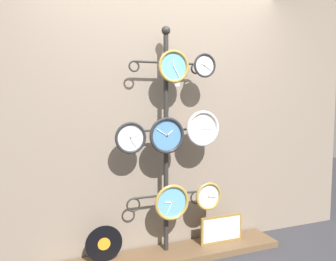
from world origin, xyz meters
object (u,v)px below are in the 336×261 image
object	(u,v)px
display_stand	(166,171)
clock_top_center	(174,66)
vinyl_record	(104,244)
clock_middle_left	(131,138)
picture_frame	(221,229)
clock_bottom_center	(172,202)
clock_top_right	(205,66)
clock_middle_center	(167,135)
clock_bottom_right	(208,196)
clock_middle_right	(203,128)

from	to	relation	value
display_stand	clock_top_center	world-z (taller)	display_stand
vinyl_record	clock_middle_left	bearing A→B (deg)	-13.59
vinyl_record	picture_frame	xyz separation A→B (m)	(1.14, -0.03, -0.02)
display_stand	vinyl_record	world-z (taller)	display_stand
clock_middle_left	clock_bottom_center	distance (m)	0.70
clock_top_right	clock_middle_left	xyz separation A→B (m)	(-0.68, 0.03, -0.63)
vinyl_record	clock_middle_center	bearing A→B (deg)	-9.15
display_stand	clock_top_right	bearing A→B (deg)	-18.57
clock_top_right	vinyl_record	distance (m)	1.79
clock_bottom_center	clock_bottom_right	world-z (taller)	clock_bottom_center
clock_bottom_center	clock_bottom_right	bearing A→B (deg)	-1.53
clock_top_right	picture_frame	bearing A→B (deg)	14.01
clock_bottom_center	picture_frame	distance (m)	0.64
clock_middle_right	clock_bottom_center	bearing A→B (deg)	-179.61
clock_middle_center	picture_frame	bearing A→B (deg)	5.78
clock_middle_right	vinyl_record	bearing A→B (deg)	175.76
clock_top_center	clock_bottom_right	xyz separation A→B (m)	(0.34, -0.02, -1.19)
clock_middle_right	display_stand	bearing A→B (deg)	164.29
clock_top_right	clock_middle_right	world-z (taller)	clock_top_right
clock_top_center	picture_frame	xyz separation A→B (m)	(0.52, 0.03, -1.55)
clock_middle_center	clock_bottom_right	size ratio (longest dim) A/B	1.22
vinyl_record	clock_top_center	bearing A→B (deg)	-5.06
clock_middle_right	clock_bottom_center	world-z (taller)	clock_middle_right
display_stand	clock_middle_center	distance (m)	0.36
clock_middle_center	clock_middle_right	world-z (taller)	clock_middle_right
clock_middle_left	clock_middle_center	world-z (taller)	clock_middle_center
display_stand	clock_top_right	distance (m)	1.01
clock_top_right	clock_middle_left	distance (m)	0.93
clock_middle_right	clock_top_center	bearing A→B (deg)	177.56
clock_middle_center	clock_middle_right	bearing A→B (deg)	3.30
clock_top_center	clock_top_right	world-z (taller)	clock_top_center
clock_middle_left	clock_middle_center	xyz separation A→B (m)	(0.32, -0.03, 0.01)
clock_top_right	display_stand	bearing A→B (deg)	161.43
clock_top_right	clock_middle_left	bearing A→B (deg)	177.44
clock_top_center	clock_bottom_right	distance (m)	1.24
display_stand	clock_bottom_right	distance (m)	0.47
clock_top_right	clock_middle_center	world-z (taller)	clock_top_right
clock_top_center	clock_top_right	size ratio (longest dim) A/B	1.32
display_stand	clock_middle_right	world-z (taller)	display_stand
clock_top_center	vinyl_record	xyz separation A→B (m)	(-0.62, 0.06, -1.52)
clock_top_right	clock_bottom_center	xyz separation A→B (m)	(-0.31, 0.02, -1.22)
display_stand	clock_top_right	world-z (taller)	display_stand
clock_middle_center	clock_bottom_center	size ratio (longest dim) A/B	0.98
picture_frame	clock_top_right	bearing A→B (deg)	-165.99
clock_middle_center	clock_bottom_right	bearing A→B (deg)	1.21
clock_middle_left	display_stand	bearing A→B (deg)	12.75
picture_frame	clock_top_center	bearing A→B (deg)	-176.96
clock_middle_right	clock_middle_center	bearing A→B (deg)	-176.70
clock_bottom_right	clock_top_center	bearing A→B (deg)	176.02
clock_middle_center	clock_middle_right	xyz separation A→B (m)	(0.36, 0.02, 0.05)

